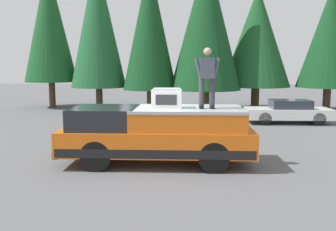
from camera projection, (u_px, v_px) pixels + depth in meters
name	position (u px, v px, depth m)	size (l,w,h in m)	color
ground_plane	(158.00, 163.00, 10.75)	(90.00, 90.00, 0.00)	#565659
pickup_truck	(157.00, 134.00, 10.63)	(2.01, 5.54, 1.65)	orange
compressor_unit	(167.00, 98.00, 10.41)	(0.65, 0.84, 0.56)	silver
person_on_truck_bed	(207.00, 76.00, 10.17)	(0.29, 0.72, 1.69)	#333338
parked_car_white	(288.00, 112.00, 18.08)	(1.64, 4.10, 1.16)	white
conifer_far_left	(330.00, 36.00, 22.49)	(3.88, 3.88, 7.80)	#4C3826
conifer_left	(257.00, 37.00, 23.52)	(4.38, 4.38, 7.81)	#4C3826
conifer_center_left	(206.00, 22.00, 22.21)	(4.37, 4.37, 9.57)	#4C3826
conifer_center_right	(150.00, 26.00, 22.54)	(3.36, 3.36, 9.15)	#4C3826
conifer_right	(97.00, 22.00, 23.42)	(3.58, 3.58, 9.77)	#4C3826
conifer_far_right	(49.00, 23.00, 24.32)	(3.47, 3.47, 9.57)	#4C3826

